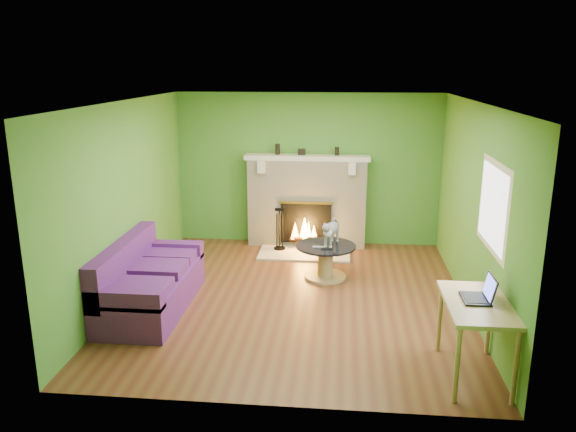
% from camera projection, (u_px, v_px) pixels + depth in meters
% --- Properties ---
extents(floor, '(5.00, 5.00, 0.00)m').
position_uv_depth(floor, '(295.00, 298.00, 7.58)').
color(floor, '#5A2C19').
rests_on(floor, ground).
extents(ceiling, '(5.00, 5.00, 0.00)m').
position_uv_depth(ceiling, '(296.00, 102.00, 6.90)').
color(ceiling, white).
rests_on(ceiling, wall_back).
extents(wall_back, '(5.00, 0.00, 5.00)m').
position_uv_depth(wall_back, '(308.00, 169.00, 9.64)').
color(wall_back, '#468C2E').
rests_on(wall_back, floor).
extents(wall_front, '(5.00, 0.00, 5.00)m').
position_uv_depth(wall_front, '(270.00, 274.00, 4.84)').
color(wall_front, '#468C2E').
rests_on(wall_front, floor).
extents(wall_left, '(0.00, 5.00, 5.00)m').
position_uv_depth(wall_left, '(127.00, 200.00, 7.45)').
color(wall_left, '#468C2E').
rests_on(wall_left, floor).
extents(wall_right, '(0.00, 5.00, 5.00)m').
position_uv_depth(wall_right, '(474.00, 209.00, 7.03)').
color(wall_right, '#468C2E').
rests_on(wall_right, floor).
extents(window_frame, '(0.00, 1.20, 1.20)m').
position_uv_depth(window_frame, '(493.00, 207.00, 6.10)').
color(window_frame, silver).
rests_on(window_frame, wall_right).
extents(window_pane, '(0.00, 1.06, 1.06)m').
position_uv_depth(window_pane, '(493.00, 207.00, 6.10)').
color(window_pane, white).
rests_on(window_pane, wall_right).
extents(fireplace, '(2.10, 0.46, 1.58)m').
position_uv_depth(fireplace, '(307.00, 202.00, 9.60)').
color(fireplace, beige).
rests_on(fireplace, floor).
extents(hearth, '(1.50, 0.75, 0.03)m').
position_uv_depth(hearth, '(304.00, 253.00, 9.30)').
color(hearth, beige).
rests_on(hearth, floor).
extents(mantel, '(2.10, 0.28, 0.08)m').
position_uv_depth(mantel, '(307.00, 158.00, 9.38)').
color(mantel, beige).
rests_on(mantel, fireplace).
extents(sofa, '(0.89, 1.97, 0.88)m').
position_uv_depth(sofa, '(147.00, 283.00, 7.18)').
color(sofa, '#4A1962').
rests_on(sofa, floor).
extents(coffee_table, '(0.88, 0.88, 0.50)m').
position_uv_depth(coffee_table, '(325.00, 259.00, 8.23)').
color(coffee_table, tan).
rests_on(coffee_table, floor).
extents(desk, '(0.63, 1.09, 0.80)m').
position_uv_depth(desk, '(477.00, 311.00, 5.50)').
color(desk, tan).
rests_on(desk, floor).
extents(cat, '(0.40, 0.67, 0.39)m').
position_uv_depth(cat, '(332.00, 231.00, 8.17)').
color(cat, '#5E5D62').
rests_on(cat, coffee_table).
extents(remote_silver, '(0.17, 0.05, 0.02)m').
position_uv_depth(remote_silver, '(319.00, 247.00, 8.07)').
color(remote_silver, gray).
rests_on(remote_silver, coffee_table).
extents(remote_black, '(0.16, 0.06, 0.02)m').
position_uv_depth(remote_black, '(327.00, 249.00, 8.00)').
color(remote_black, black).
rests_on(remote_black, coffee_table).
extents(laptop, '(0.30, 0.34, 0.26)m').
position_uv_depth(laptop, '(476.00, 288.00, 5.49)').
color(laptop, black).
rests_on(laptop, desk).
extents(fire_tools, '(0.19, 0.19, 0.72)m').
position_uv_depth(fire_tools, '(280.00, 229.00, 9.39)').
color(fire_tools, black).
rests_on(fire_tools, hearth).
extents(mantel_vase_left, '(0.08, 0.08, 0.18)m').
position_uv_depth(mantel_vase_left, '(278.00, 149.00, 9.42)').
color(mantel_vase_left, black).
rests_on(mantel_vase_left, mantel).
extents(mantel_vase_right, '(0.07, 0.07, 0.14)m').
position_uv_depth(mantel_vase_right, '(337.00, 151.00, 9.33)').
color(mantel_vase_right, black).
rests_on(mantel_vase_right, mantel).
extents(mantel_box, '(0.12, 0.08, 0.10)m').
position_uv_depth(mantel_box, '(302.00, 152.00, 9.40)').
color(mantel_box, black).
rests_on(mantel_box, mantel).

